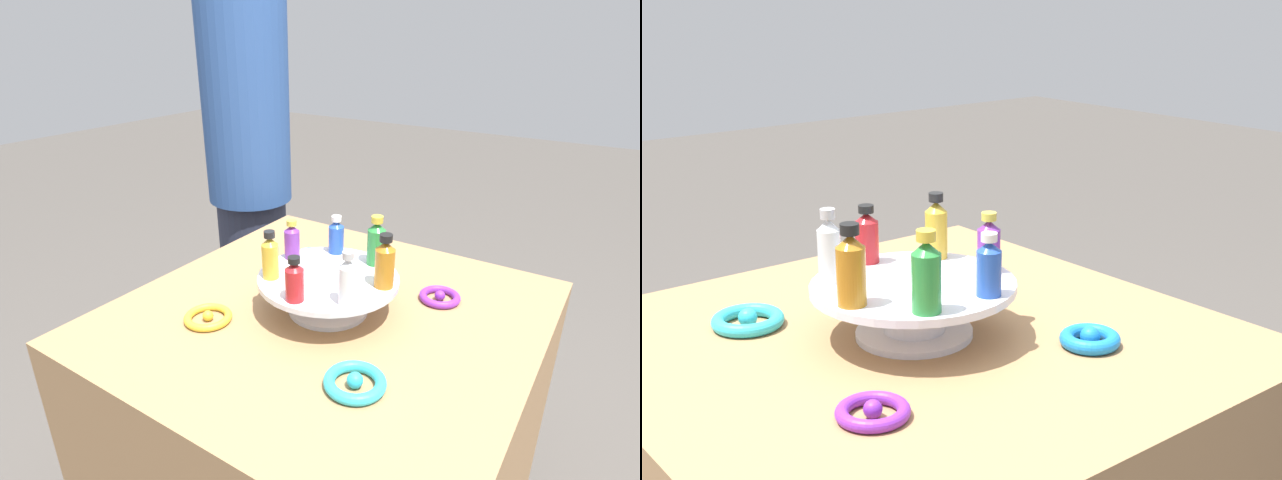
{
  "view_description": "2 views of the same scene",
  "coord_description": "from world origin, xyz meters",
  "views": [
    {
      "loc": [
        0.5,
        -0.8,
        1.32
      ],
      "look_at": [
        -0.04,
        0.03,
        0.89
      ],
      "focal_mm": 28.0,
      "sensor_mm": 36.0,
      "label": 1
    },
    {
      "loc": [
        0.72,
        1.0,
        1.26
      ],
      "look_at": [
        -0.06,
        0.04,
        0.9
      ],
      "focal_mm": 50.0,
      "sensor_mm": 36.0,
      "label": 2
    }
  ],
  "objects": [
    {
      "name": "display_stand",
      "position": [
        0.0,
        0.0,
        0.8
      ],
      "size": [
        0.3,
        0.3,
        0.08
      ],
      "color": "silver",
      "rests_on": "party_table"
    },
    {
      "name": "ribbon_bow_blue",
      "position": [
        -0.18,
        0.19,
        0.76
      ],
      "size": [
        0.09,
        0.09,
        0.03
      ],
      "color": "blue",
      "rests_on": "party_table"
    },
    {
      "name": "bottle_red",
      "position": [
        -0.0,
        -0.12,
        0.87
      ],
      "size": [
        0.04,
        0.04,
        0.09
      ],
      "color": "#B21E23",
      "rests_on": "display_stand"
    },
    {
      "name": "bottle_green",
      "position": [
        0.06,
        0.11,
        0.88
      ],
      "size": [
        0.04,
        0.04,
        0.11
      ],
      "color": "#288438",
      "rests_on": "display_stand"
    },
    {
      "name": "bottle_purple",
      "position": [
        -0.12,
        0.03,
        0.87
      ],
      "size": [
        0.04,
        0.04,
        0.09
      ],
      "color": "#702D93",
      "rests_on": "display_stand"
    },
    {
      "name": "bottle_clear",
      "position": [
        0.09,
        -0.08,
        0.88
      ],
      "size": [
        0.03,
        0.03,
        0.11
      ],
      "color": "silver",
      "rests_on": "display_stand"
    },
    {
      "name": "ribbon_bow_purple",
      "position": [
        0.19,
        0.18,
        0.76
      ],
      "size": [
        0.09,
        0.09,
        0.02
      ],
      "color": "purple",
      "rests_on": "party_table"
    },
    {
      "name": "bottle_amber",
      "position": [
        0.12,
        0.02,
        0.88
      ],
      "size": [
        0.04,
        0.04,
        0.11
      ],
      "color": "#AD6B19",
      "rests_on": "display_stand"
    },
    {
      "name": "bottle_gold",
      "position": [
        -0.1,
        -0.07,
        0.88
      ],
      "size": [
        0.04,
        0.04,
        0.11
      ],
      "color": "gold",
      "rests_on": "display_stand"
    },
    {
      "name": "bottle_blue",
      "position": [
        -0.05,
        0.11,
        0.87
      ],
      "size": [
        0.04,
        0.04,
        0.09
      ],
      "color": "#234CAD",
      "rests_on": "display_stand"
    },
    {
      "name": "ribbon_bow_gold",
      "position": [
        -0.19,
        -0.18,
        0.75
      ],
      "size": [
        0.1,
        0.1,
        0.02
      ],
      "color": "gold",
      "rests_on": "party_table"
    },
    {
      "name": "ribbon_bow_teal",
      "position": [
        0.18,
        -0.19,
        0.76
      ],
      "size": [
        0.11,
        0.11,
        0.03
      ],
      "color": "#2DB7CC",
      "rests_on": "party_table"
    }
  ]
}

